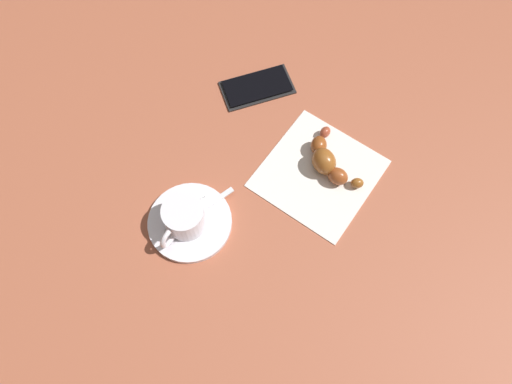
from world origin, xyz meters
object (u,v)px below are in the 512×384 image
Objects in this scene: saucer at (190,222)px; napkin at (319,173)px; cell_phone at (257,87)px; teaspoon at (188,219)px; sugar_packet at (188,198)px; espresso_cup at (184,217)px; croissant at (327,161)px.

saucer is 0.73× the size of napkin.
saucer reaches higher than cell_phone.
saucer is 1.02× the size of teaspoon.
espresso_cup is at bearing 62.97° from sugar_packet.
napkin is (-0.23, 0.09, -0.04)m from espresso_cup.
teaspoon is at bearing -21.31° from croissant.
espresso_cup is at bearing -12.38° from saucer.
sugar_packet is 0.36× the size of cell_phone.
saucer is at bearing -20.49° from croissant.
saucer is at bearing 70.99° from sugar_packet.
espresso_cup is 0.62× the size of cell_phone.
croissant reaches higher than napkin.
teaspoon is 0.26m from croissant.
croissant is (-0.24, 0.09, 0.01)m from teaspoon.
sugar_packet is 0.25m from croissant.
croissant is at bearing 158.69° from teaspoon.
espresso_cup is (0.01, -0.00, 0.03)m from saucer.
sugar_packet reaches higher than napkin.
croissant reaches higher than teaspoon.
napkin is at bearing 156.83° from teaspoon.
croissant is (-0.22, 0.12, 0.01)m from sugar_packet.
saucer is 0.24m from napkin.
sugar_packet is (-0.02, -0.03, 0.00)m from teaspoon.
teaspoon reaches higher than napkin.
sugar_packet is at bearing -31.83° from napkin.
espresso_cup is 0.05m from sugar_packet.
saucer is 0.92× the size of cell_phone.
cell_phone is at bearing -158.10° from espresso_cup.
saucer is at bearing 76.74° from teaspoon.
napkin is 0.22m from cell_phone.
cell_phone is at bearing -141.60° from sugar_packet.
saucer is 0.01m from teaspoon.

